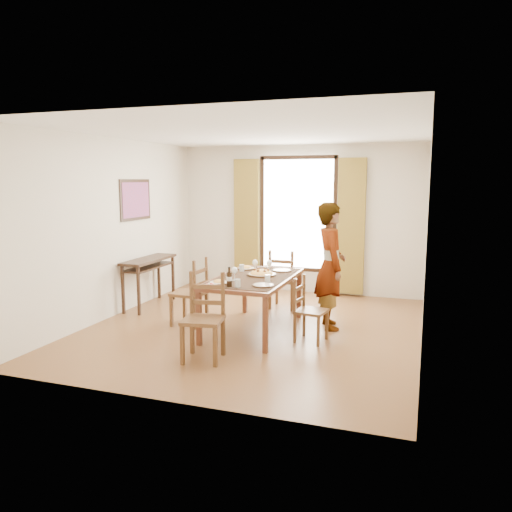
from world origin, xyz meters
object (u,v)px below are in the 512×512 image
(console_table, at_px, (149,265))
(man, at_px, (330,266))
(dining_table, at_px, (254,281))
(pasta_platter, at_px, (261,272))

(console_table, height_order, man, man)
(console_table, xyz_separation_m, man, (3.03, -0.22, 0.20))
(console_table, relative_size, dining_table, 0.67)
(dining_table, xyz_separation_m, pasta_platter, (0.07, 0.13, 0.11))
(console_table, xyz_separation_m, dining_table, (2.06, -0.70, 0.01))
(dining_table, relative_size, pasta_platter, 4.46)
(dining_table, bearing_deg, pasta_platter, 61.39)
(console_table, relative_size, pasta_platter, 3.00)
(man, bearing_deg, console_table, 64.57)
(man, relative_size, pasta_platter, 4.42)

